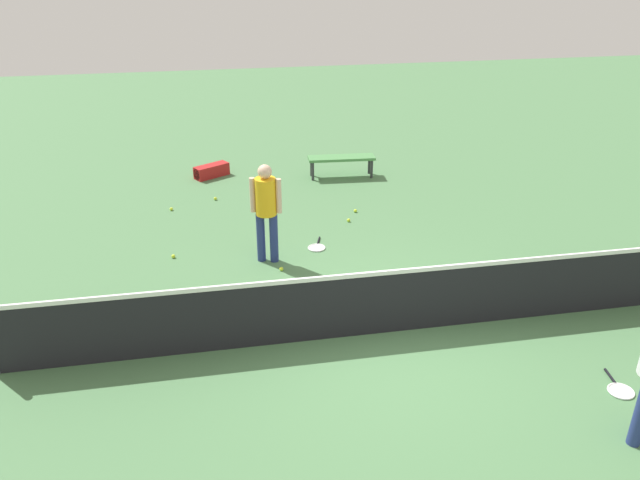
{
  "coord_description": "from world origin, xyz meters",
  "views": [
    {
      "loc": [
        2.18,
        6.97,
        4.9
      ],
      "look_at": [
        0.67,
        -1.22,
        0.9
      ],
      "focal_mm": 35.19,
      "sensor_mm": 36.0,
      "label": 1
    }
  ],
  "objects_px": {
    "tennis_ball_by_net": "(281,269)",
    "tennis_racket_near_player": "(317,247)",
    "tennis_ball_stray_right": "(355,211)",
    "tennis_ball_midcourt": "(349,220)",
    "tennis_ball_stray_left": "(173,256)",
    "tennis_racket_far_player": "(620,390)",
    "courtside_bench": "(342,159)",
    "equipment_bag": "(210,171)",
    "tennis_ball_near_player": "(171,209)",
    "player_near_side": "(266,205)",
    "tennis_ball_baseline": "(215,199)"
  },
  "relations": [
    {
      "from": "tennis_ball_near_player",
      "to": "tennis_ball_stray_left",
      "type": "distance_m",
      "value": 2.13
    },
    {
      "from": "tennis_ball_near_player",
      "to": "tennis_ball_baseline",
      "type": "bearing_deg",
      "value": -155.46
    },
    {
      "from": "tennis_ball_stray_right",
      "to": "courtside_bench",
      "type": "bearing_deg",
      "value": -94.52
    },
    {
      "from": "player_near_side",
      "to": "tennis_ball_stray_right",
      "type": "xyz_separation_m",
      "value": [
        -1.93,
        -1.75,
        -0.98
      ]
    },
    {
      "from": "tennis_racket_far_player",
      "to": "tennis_ball_by_net",
      "type": "bearing_deg",
      "value": -45.96
    },
    {
      "from": "tennis_ball_near_player",
      "to": "tennis_ball_by_net",
      "type": "xyz_separation_m",
      "value": [
        -1.85,
        2.91,
        0.0
      ]
    },
    {
      "from": "tennis_ball_stray_right",
      "to": "tennis_racket_near_player",
      "type": "bearing_deg",
      "value": 53.9
    },
    {
      "from": "player_near_side",
      "to": "tennis_racket_far_player",
      "type": "distance_m",
      "value": 5.71
    },
    {
      "from": "tennis_ball_midcourt",
      "to": "tennis_ball_baseline",
      "type": "distance_m",
      "value": 2.95
    },
    {
      "from": "player_near_side",
      "to": "tennis_ball_stray_right",
      "type": "height_order",
      "value": "player_near_side"
    },
    {
      "from": "tennis_ball_stray_left",
      "to": "tennis_racket_far_player",
      "type": "bearing_deg",
      "value": 139.86
    },
    {
      "from": "player_near_side",
      "to": "courtside_bench",
      "type": "bearing_deg",
      "value": -118.71
    },
    {
      "from": "equipment_bag",
      "to": "tennis_ball_by_net",
      "type": "bearing_deg",
      "value": 102.06
    },
    {
      "from": "tennis_ball_stray_right",
      "to": "equipment_bag",
      "type": "bearing_deg",
      "value": -43.17
    },
    {
      "from": "tennis_racket_far_player",
      "to": "tennis_ball_by_net",
      "type": "distance_m",
      "value": 5.21
    },
    {
      "from": "player_near_side",
      "to": "tennis_ball_stray_left",
      "type": "distance_m",
      "value": 1.9
    },
    {
      "from": "tennis_ball_near_player",
      "to": "tennis_racket_far_player",
      "type": "bearing_deg",
      "value": 129.4
    },
    {
      "from": "player_near_side",
      "to": "tennis_ball_stray_right",
      "type": "bearing_deg",
      "value": -137.83
    },
    {
      "from": "tennis_racket_near_player",
      "to": "tennis_ball_near_player",
      "type": "xyz_separation_m",
      "value": [
        2.57,
        -2.18,
        0.02
      ]
    },
    {
      "from": "tennis_racket_far_player",
      "to": "equipment_bag",
      "type": "xyz_separation_m",
      "value": [
        4.64,
        -8.5,
        0.13
      ]
    },
    {
      "from": "tennis_ball_by_net",
      "to": "tennis_racket_near_player",
      "type": "bearing_deg",
      "value": -134.63
    },
    {
      "from": "tennis_racket_far_player",
      "to": "courtside_bench",
      "type": "distance_m",
      "value": 8.16
    },
    {
      "from": "tennis_ball_stray_right",
      "to": "equipment_bag",
      "type": "xyz_separation_m",
      "value": [
        2.77,
        -2.6,
        0.11
      ]
    },
    {
      "from": "tennis_ball_midcourt",
      "to": "equipment_bag",
      "type": "xyz_separation_m",
      "value": [
        2.54,
        -3.03,
        0.11
      ]
    },
    {
      "from": "tennis_ball_midcourt",
      "to": "tennis_ball_stray_left",
      "type": "distance_m",
      "value": 3.41
    },
    {
      "from": "tennis_ball_baseline",
      "to": "tennis_ball_stray_left",
      "type": "relative_size",
      "value": 1.0
    },
    {
      "from": "player_near_side",
      "to": "tennis_racket_near_player",
      "type": "bearing_deg",
      "value": -159.86
    },
    {
      "from": "tennis_racket_near_player",
      "to": "tennis_ball_midcourt",
      "type": "distance_m",
      "value": 1.27
    },
    {
      "from": "tennis_ball_by_net",
      "to": "equipment_bag",
      "type": "bearing_deg",
      "value": -77.94
    },
    {
      "from": "tennis_racket_far_player",
      "to": "tennis_ball_stray_left",
      "type": "bearing_deg",
      "value": -40.14
    },
    {
      "from": "courtside_bench",
      "to": "tennis_ball_stray_left",
      "type": "bearing_deg",
      "value": 43.12
    },
    {
      "from": "tennis_racket_far_player",
      "to": "tennis_ball_midcourt",
      "type": "distance_m",
      "value": 5.86
    },
    {
      "from": "tennis_ball_midcourt",
      "to": "tennis_ball_stray_left",
      "type": "xyz_separation_m",
      "value": [
        3.27,
        0.94,
        0.0
      ]
    },
    {
      "from": "tennis_racket_far_player",
      "to": "tennis_ball_near_player",
      "type": "xyz_separation_m",
      "value": [
        5.47,
        -6.66,
        0.02
      ]
    },
    {
      "from": "tennis_racket_near_player",
      "to": "equipment_bag",
      "type": "relative_size",
      "value": 0.73
    },
    {
      "from": "tennis_racket_far_player",
      "to": "tennis_ball_by_net",
      "type": "height_order",
      "value": "tennis_ball_by_net"
    },
    {
      "from": "tennis_ball_by_net",
      "to": "tennis_ball_stray_right",
      "type": "bearing_deg",
      "value": -129.25
    },
    {
      "from": "tennis_ball_near_player",
      "to": "tennis_ball_baseline",
      "type": "distance_m",
      "value": 0.97
    },
    {
      "from": "tennis_ball_stray_right",
      "to": "tennis_ball_midcourt",
      "type": "bearing_deg",
      "value": 61.2
    },
    {
      "from": "courtside_bench",
      "to": "tennis_racket_far_player",
      "type": "bearing_deg",
      "value": 102.04
    },
    {
      "from": "player_near_side",
      "to": "tennis_ball_stray_right",
      "type": "distance_m",
      "value": 2.78
    },
    {
      "from": "tennis_ball_midcourt",
      "to": "equipment_bag",
      "type": "bearing_deg",
      "value": -50.06
    },
    {
      "from": "equipment_bag",
      "to": "tennis_ball_near_player",
      "type": "bearing_deg",
      "value": 65.78
    },
    {
      "from": "player_near_side",
      "to": "courtside_bench",
      "type": "xyz_separation_m",
      "value": [
        -2.09,
        -3.82,
        -0.59
      ]
    },
    {
      "from": "tennis_ball_by_net",
      "to": "tennis_ball_baseline",
      "type": "distance_m",
      "value": 3.45
    },
    {
      "from": "tennis_racket_far_player",
      "to": "equipment_bag",
      "type": "distance_m",
      "value": 9.69
    },
    {
      "from": "tennis_ball_near_player",
      "to": "courtside_bench",
      "type": "relative_size",
      "value": 0.04
    },
    {
      "from": "equipment_bag",
      "to": "tennis_ball_stray_left",
      "type": "bearing_deg",
      "value": 79.5
    },
    {
      "from": "tennis_racket_far_player",
      "to": "courtside_bench",
      "type": "height_order",
      "value": "courtside_bench"
    },
    {
      "from": "tennis_racket_far_player",
      "to": "tennis_ball_stray_right",
      "type": "height_order",
      "value": "tennis_ball_stray_right"
    }
  ]
}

